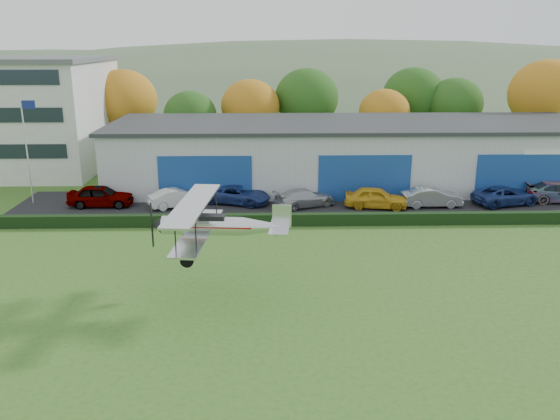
{
  "coord_description": "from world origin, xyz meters",
  "views": [
    {
      "loc": [
        -2.48,
        -20.02,
        11.69
      ],
      "look_at": [
        -1.71,
        9.57,
        3.01
      ],
      "focal_mm": 36.75,
      "sensor_mm": 36.0,
      "label": 1
    }
  ],
  "objects_px": {
    "car_1": "(177,198)",
    "car_3": "(305,198)",
    "flagpole": "(27,141)",
    "car_2": "(238,195)",
    "car_4": "(376,198)",
    "car_0": "(101,196)",
    "car_5": "(432,197)",
    "biplane": "(214,224)",
    "car_7": "(560,192)",
    "car_6": "(505,196)",
    "hangar": "(353,153)"
  },
  "relations": [
    {
      "from": "car_1",
      "to": "car_3",
      "type": "height_order",
      "value": "car_1"
    },
    {
      "from": "flagpole",
      "to": "car_2",
      "type": "xyz_separation_m",
      "value": [
        15.33,
        -0.48,
        -4.05
      ]
    },
    {
      "from": "car_4",
      "to": "car_0",
      "type": "bearing_deg",
      "value": 97.91
    },
    {
      "from": "car_2",
      "to": "car_3",
      "type": "bearing_deg",
      "value": -81.34
    },
    {
      "from": "car_4",
      "to": "car_5",
      "type": "height_order",
      "value": "car_4"
    },
    {
      "from": "flagpole",
      "to": "biplane",
      "type": "distance_m",
      "value": 22.67
    },
    {
      "from": "car_2",
      "to": "car_4",
      "type": "distance_m",
      "value": 10.23
    },
    {
      "from": "car_2",
      "to": "car_7",
      "type": "bearing_deg",
      "value": -70.68
    },
    {
      "from": "car_6",
      "to": "car_4",
      "type": "bearing_deg",
      "value": 78.4
    },
    {
      "from": "biplane",
      "to": "car_0",
      "type": "bearing_deg",
      "value": 126.59
    },
    {
      "from": "car_4",
      "to": "car_7",
      "type": "bearing_deg",
      "value": -74.46
    },
    {
      "from": "hangar",
      "to": "car_3",
      "type": "distance_m",
      "value": 8.96
    },
    {
      "from": "car_1",
      "to": "car_5",
      "type": "bearing_deg",
      "value": -115.71
    },
    {
      "from": "car_5",
      "to": "biplane",
      "type": "distance_m",
      "value": 21.29
    },
    {
      "from": "hangar",
      "to": "car_5",
      "type": "height_order",
      "value": "hangar"
    },
    {
      "from": "car_7",
      "to": "car_3",
      "type": "bearing_deg",
      "value": 99.06
    },
    {
      "from": "flagpole",
      "to": "car_6",
      "type": "distance_m",
      "value": 35.53
    },
    {
      "from": "hangar",
      "to": "car_1",
      "type": "distance_m",
      "value": 15.87
    },
    {
      "from": "car_5",
      "to": "car_6",
      "type": "height_order",
      "value": "car_5"
    },
    {
      "from": "flagpole",
      "to": "car_3",
      "type": "relative_size",
      "value": 1.74
    },
    {
      "from": "car_2",
      "to": "car_7",
      "type": "xyz_separation_m",
      "value": [
        24.35,
        -0.23,
        0.08
      ]
    },
    {
      "from": "flagpole",
      "to": "car_6",
      "type": "xyz_separation_m",
      "value": [
        35.27,
        -1.28,
        -4.05
      ]
    },
    {
      "from": "car_0",
      "to": "car_2",
      "type": "height_order",
      "value": "car_0"
    },
    {
      "from": "car_0",
      "to": "car_7",
      "type": "height_order",
      "value": "car_0"
    },
    {
      "from": "car_3",
      "to": "car_7",
      "type": "bearing_deg",
      "value": -111.9
    },
    {
      "from": "car_3",
      "to": "car_1",
      "type": "bearing_deg",
      "value": 64.97
    },
    {
      "from": "car_3",
      "to": "car_0",
      "type": "bearing_deg",
      "value": 64.12
    },
    {
      "from": "car_0",
      "to": "car_1",
      "type": "distance_m",
      "value": 5.67
    },
    {
      "from": "car_6",
      "to": "car_7",
      "type": "distance_m",
      "value": 4.45
    },
    {
      "from": "flagpole",
      "to": "car_0",
      "type": "relative_size",
      "value": 1.7
    },
    {
      "from": "car_0",
      "to": "car_7",
      "type": "distance_m",
      "value": 34.43
    },
    {
      "from": "car_1",
      "to": "car_3",
      "type": "bearing_deg",
      "value": -115.42
    },
    {
      "from": "hangar",
      "to": "car_2",
      "type": "xyz_separation_m",
      "value": [
        -9.55,
        -6.45,
        -1.92
      ]
    },
    {
      "from": "hangar",
      "to": "car_0",
      "type": "height_order",
      "value": "hangar"
    },
    {
      "from": "car_3",
      "to": "car_4",
      "type": "relative_size",
      "value": 1.01
    },
    {
      "from": "car_0",
      "to": "car_5",
      "type": "height_order",
      "value": "car_0"
    },
    {
      "from": "flagpole",
      "to": "car_7",
      "type": "relative_size",
      "value": 1.53
    },
    {
      "from": "car_1",
      "to": "car_2",
      "type": "height_order",
      "value": "car_2"
    },
    {
      "from": "car_0",
      "to": "car_5",
      "type": "distance_m",
      "value": 24.37
    },
    {
      "from": "car_5",
      "to": "car_7",
      "type": "xyz_separation_m",
      "value": [
        10.07,
        0.99,
        0.05
      ]
    },
    {
      "from": "car_3",
      "to": "car_5",
      "type": "relative_size",
      "value": 1.06
    },
    {
      "from": "car_2",
      "to": "car_6",
      "type": "xyz_separation_m",
      "value": [
        19.94,
        -0.8,
        0.0
      ]
    },
    {
      "from": "car_7",
      "to": "biplane",
      "type": "distance_m",
      "value": 29.65
    },
    {
      "from": "car_6",
      "to": "flagpole",
      "type": "bearing_deg",
      "value": 72.49
    },
    {
      "from": "car_5",
      "to": "biplane",
      "type": "xyz_separation_m",
      "value": [
        -14.59,
        -15.23,
        2.91
      ]
    },
    {
      "from": "car_1",
      "to": "biplane",
      "type": "distance_m",
      "value": 16.42
    },
    {
      "from": "car_1",
      "to": "car_0",
      "type": "bearing_deg",
      "value": 62.31
    },
    {
      "from": "flagpole",
      "to": "biplane",
      "type": "xyz_separation_m",
      "value": [
        15.03,
        -16.93,
        -1.11
      ]
    },
    {
      "from": "car_0",
      "to": "car_7",
      "type": "xyz_separation_m",
      "value": [
        34.43,
        0.29,
        -0.04
      ]
    },
    {
      "from": "car_5",
      "to": "hangar",
      "type": "bearing_deg",
      "value": 29.69
    }
  ]
}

